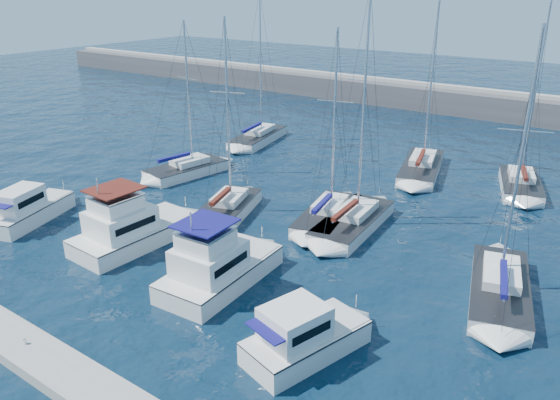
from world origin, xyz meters
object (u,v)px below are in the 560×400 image
Objects in this scene: motor_yacht_port_outer at (28,210)px; sailboat_back_a at (258,137)px; motor_yacht_port_inner at (130,229)px; sailboat_mid_c at (328,215)px; motor_yacht_stbd_outer at (303,338)px; sailboat_back_b at (421,167)px; sailboat_mid_b at (228,208)px; sailboat_mid_a at (187,169)px; sailboat_mid_e at (500,288)px; motor_yacht_stbd_inner at (216,268)px; sailboat_mid_d at (353,221)px; sailboat_back_c at (520,184)px.

sailboat_back_a reaches higher than motor_yacht_port_outer.
motor_yacht_port_inner is 0.61× the size of sailboat_mid_c.
sailboat_back_b is at bearing 116.63° from motor_yacht_stbd_outer.
motor_yacht_stbd_outer is 0.45× the size of sailboat_mid_b.
sailboat_mid_a is (-7.06, 12.42, -0.61)m from motor_yacht_port_inner.
sailboat_mid_e is (13.08, -3.24, -0.00)m from sailboat_mid_c.
motor_yacht_port_outer is 0.52× the size of sailboat_mid_c.
sailboat_mid_a is 29.30m from sailboat_mid_e.
sailboat_mid_c is at bearing 83.52° from motor_yacht_stbd_inner.
motor_yacht_stbd_inner is at bearing -71.51° from sailboat_mid_b.
motor_yacht_port_outer is at bearing -151.96° from sailboat_mid_d.
sailboat_mid_b is at bearing -70.12° from sailboat_back_a.
motor_yacht_stbd_inner is 0.49× the size of sailboat_mid_d.
motor_yacht_stbd_inner is 0.59× the size of sailboat_mid_a.
sailboat_back_a is (-24.21, 28.06, -0.41)m from motor_yacht_stbd_outer.
motor_yacht_port_outer is at bearing -165.70° from motor_yacht_port_inner.
sailboat_mid_b is at bearing 78.36° from motor_yacht_port_inner.
sailboat_mid_c is at bearing 150.96° from sailboat_mid_e.
sailboat_back_a is (-8.51, 24.99, -0.60)m from motor_yacht_port_inner.
motor_yacht_port_outer is 23.58m from sailboat_mid_d.
motor_yacht_port_outer is 0.50× the size of sailboat_mid_b.
sailboat_mid_a is 0.89× the size of sailboat_back_c.
sailboat_mid_b is 7.57m from sailboat_mid_c.
sailboat_mid_e is at bearing -0.57° from motor_yacht_port_outer.
motor_yacht_port_inner reaches higher than motor_yacht_stbd_outer.
motor_yacht_port_outer is 24.70m from motor_yacht_stbd_outer.
motor_yacht_port_inner is at bearing -139.56° from sailboat_mid_d.
motor_yacht_stbd_outer is at bearing -20.51° from motor_yacht_port_outer.
sailboat_back_b is (19.08, 27.35, -0.43)m from motor_yacht_port_outer.
sailboat_mid_d is (2.05, 0.07, 0.02)m from sailboat_mid_c.
motor_yacht_stbd_outer is at bearing -21.59° from motor_yacht_stbd_inner.
sailboat_mid_d reaches higher than motor_yacht_stbd_outer.
sailboat_mid_a is 29.07m from sailboat_back_c.
sailboat_mid_b is at bearing 123.68° from motor_yacht_stbd_inner.
sailboat_back_a reaches higher than sailboat_back_b.
sailboat_back_c is (27.64, 27.81, -0.41)m from motor_yacht_port_outer.
sailboat_back_a is 18.63m from sailboat_back_b.
sailboat_back_b is at bearing 37.39° from motor_yacht_port_outer.
motor_yacht_port_inner is 0.51× the size of sailboat_mid_d.
motor_yacht_port_inner is 15.41m from sailboat_mid_d.
sailboat_mid_d is at bearing 1.76° from sailboat_mid_b.
sailboat_mid_c is at bearing -140.81° from sailboat_back_c.
sailboat_back_b reaches higher than sailboat_mid_c.
sailboat_back_a is at bearing 128.84° from sailboat_mid_c.
sailboat_mid_d is at bearing 47.87° from motor_yacht_port_inner.
motor_yacht_stbd_outer is (24.67, -1.20, -0.00)m from motor_yacht_port_outer.
sailboat_back_b reaches higher than sailboat_mid_b.
sailboat_mid_e is (6.15, 10.71, -0.43)m from motor_yacht_stbd_outer.
motor_yacht_port_inner is 7.91m from sailboat_mid_b.
motor_yacht_port_inner is 0.55× the size of sailboat_back_b.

